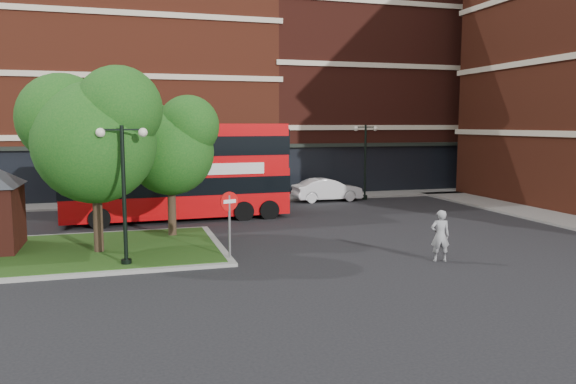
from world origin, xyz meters
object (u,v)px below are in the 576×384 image
object	(u,v)px
woman	(440,236)
car_white	(327,190)
bus	(177,165)
car_silver	(196,191)

from	to	relation	value
woman	car_white	bearing A→B (deg)	-79.96
woman	car_white	xyz separation A→B (m)	(1.70, 16.57, -0.21)
bus	woman	size ratio (longest dim) A/B	6.13
woman	car_white	size ratio (longest dim) A/B	0.42
bus	car_silver	distance (m)	6.73
car_silver	car_white	distance (m)	8.56
car_silver	car_white	xyz separation A→B (m)	(8.42, -1.50, -0.02)
woman	car_white	world-z (taller)	woman
car_silver	car_white	world-z (taller)	car_silver
bus	car_white	bearing A→B (deg)	22.19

